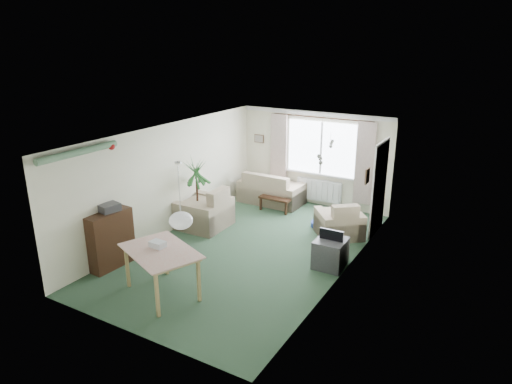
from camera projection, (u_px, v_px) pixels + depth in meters
The scene contains 25 objects.
ground at pixel (249, 249), 9.30m from camera, with size 6.50×6.50×0.00m, color #2A4631.
window at pixel (322, 148), 11.38m from camera, with size 1.80×0.03×1.30m, color white.
curtain_rod at pixel (322, 118), 11.07m from camera, with size 2.60×0.03×0.03m, color black.
curtain_left at pixel (279, 152), 11.92m from camera, with size 0.45×0.08×2.00m, color beige.
curtain_right at pixel (365, 164), 10.83m from camera, with size 0.45×0.08×2.00m, color beige.
radiator at pixel (319, 190), 11.70m from camera, with size 1.20×0.10×0.55m, color white.
doorway at pixel (379, 189), 9.85m from camera, with size 0.03×0.95×2.00m, color black.
pendant_lamp at pixel (181, 221), 6.85m from camera, with size 0.36×0.36×0.36m, color white.
tinsel_garland at pixel (79, 152), 7.61m from camera, with size 1.60×1.60×0.12m, color #196626.
bauble_cluster_a at pixel (330, 141), 8.72m from camera, with size 0.20×0.20×0.20m, color silver.
bauble_cluster_b at pixel (321, 156), 7.59m from camera, with size 0.20×0.20×0.20m, color silver.
wall_picture_back at pixel (259, 139), 12.22m from camera, with size 0.28×0.03×0.22m, color brown.
wall_picture_right at pixel (367, 176), 8.85m from camera, with size 0.03×0.24×0.30m, color brown.
sofa at pixel (272, 187), 11.88m from camera, with size 1.65×0.88×0.83m, color #BDB88F.
armchair_corner at pixel (339, 218), 9.84m from camera, with size 0.91×0.86×0.82m, color beige.
armchair_left at pixel (204, 207), 10.31m from camera, with size 1.06×1.00×0.95m, color beige.
coffee_table at pixel (277, 203), 11.39m from camera, with size 0.81×0.45×0.36m, color black.
photo_frame at pixel (279, 193), 11.33m from camera, with size 0.12×0.02×0.16m, color brown.
bookshelf at pixel (111, 240), 8.45m from camera, with size 0.29×0.88×1.08m, color black.
hifi_box at pixel (109, 208), 8.33m from camera, with size 0.28×0.35×0.14m, color #37363B.
houseplant at pixel (197, 193), 10.25m from camera, with size 0.68×0.68×1.59m, color #22632A.
dining_table at pixel (162, 273), 7.56m from camera, with size 1.25×0.83×0.78m, color #998153.
gift_box at pixel (158, 245), 7.54m from camera, with size 0.25×0.18×0.12m, color white.
tv_cube at pixel (330, 253), 8.52m from camera, with size 0.54×0.60×0.54m, color #343438.
pet_bed at pixel (323, 224), 10.43m from camera, with size 0.55×0.55×0.11m, color navy.
Camera 1 is at (4.37, -7.24, 4.05)m, focal length 32.00 mm.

